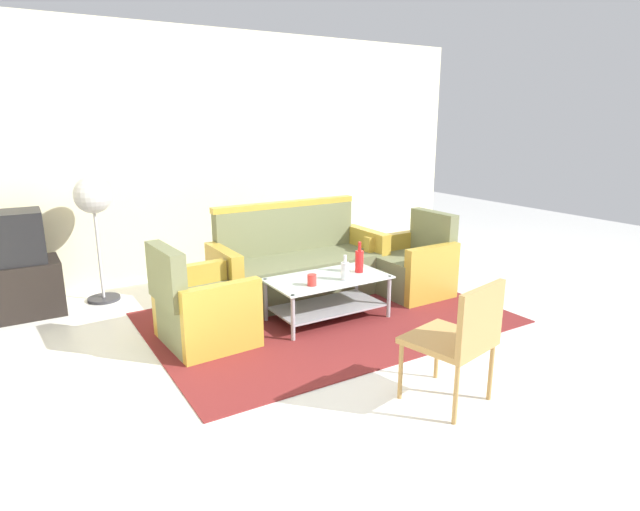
% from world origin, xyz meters
% --- Properties ---
extents(ground_plane, '(14.00, 14.00, 0.00)m').
position_xyz_m(ground_plane, '(0.00, 0.00, 0.00)').
color(ground_plane, white).
extents(wall_back, '(6.52, 0.12, 2.80)m').
position_xyz_m(wall_back, '(0.00, 3.06, 1.40)').
color(wall_back, beige).
rests_on(wall_back, ground).
extents(rug, '(3.17, 2.19, 0.01)m').
position_xyz_m(rug, '(0.03, 0.97, 0.01)').
color(rug, maroon).
rests_on(rug, ground).
extents(couch, '(1.80, 0.74, 0.96)m').
position_xyz_m(couch, '(0.13, 1.67, 0.32)').
color(couch, '#6B704C').
rests_on(couch, rug).
extents(armchair_left, '(0.74, 0.80, 0.85)m').
position_xyz_m(armchair_left, '(-1.14, 1.04, 0.29)').
color(armchair_left, '#6B704C').
rests_on(armchair_left, rug).
extents(armchair_right, '(0.71, 0.77, 0.85)m').
position_xyz_m(armchair_right, '(1.20, 1.11, 0.29)').
color(armchair_right, '#6B704C').
rests_on(armchair_right, rug).
extents(coffee_table, '(1.10, 0.60, 0.40)m').
position_xyz_m(coffee_table, '(0.02, 0.93, 0.27)').
color(coffee_table, silver).
rests_on(coffee_table, rug).
extents(bottle_clear, '(0.08, 0.08, 0.23)m').
position_xyz_m(bottle_clear, '(0.12, 0.79, 0.50)').
color(bottle_clear, silver).
rests_on(bottle_clear, coffee_table).
extents(bottle_red, '(0.08, 0.08, 0.29)m').
position_xyz_m(bottle_red, '(0.37, 0.93, 0.52)').
color(bottle_red, red).
rests_on(bottle_red, coffee_table).
extents(cup, '(0.08, 0.08, 0.10)m').
position_xyz_m(cup, '(-0.22, 0.81, 0.46)').
color(cup, red).
rests_on(cup, coffee_table).
extents(tv_stand, '(0.80, 0.50, 0.52)m').
position_xyz_m(tv_stand, '(-2.43, 2.55, 0.26)').
color(tv_stand, black).
rests_on(tv_stand, ground).
extents(television, '(0.61, 0.46, 0.48)m').
position_xyz_m(television, '(-2.43, 2.55, 0.76)').
color(television, black).
rests_on(television, tv_stand).
extents(pedestal_fan, '(0.36, 0.36, 1.27)m').
position_xyz_m(pedestal_fan, '(-1.66, 2.60, 1.01)').
color(pedestal_fan, '#2D2D33').
rests_on(pedestal_fan, ground).
extents(wicker_chair, '(0.57, 0.57, 0.84)m').
position_xyz_m(wicker_chair, '(-0.05, -0.77, 0.49)').
color(wicker_chair, '#AD844C').
rests_on(wicker_chair, ground).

